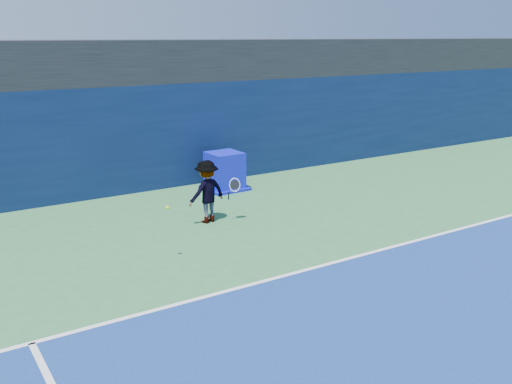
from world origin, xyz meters
TOP-DOWN VIEW (x-y plane):
  - ground at (0.00, 0.00)m, footprint 80.00×80.00m
  - baseline at (0.00, 3.00)m, footprint 24.00×0.10m
  - stadium_band at (0.00, 11.50)m, footprint 36.00×3.00m
  - back_wall_assembly at (-0.00, 10.50)m, footprint 36.00×1.03m
  - equipment_cart at (1.62, 9.03)m, footprint 1.17×1.17m
  - tennis_player at (-0.22, 6.61)m, footprint 1.25×0.74m
  - tennis_ball at (-2.00, 4.83)m, footprint 0.08×0.08m

SIDE VIEW (x-z plane):
  - ground at x=0.00m, z-range 0.00..0.00m
  - baseline at x=0.00m, z-range 0.01..0.01m
  - equipment_cart at x=1.62m, z-range -0.05..1.04m
  - tennis_player at x=-0.22m, z-range 0.00..1.50m
  - tennis_ball at x=-2.00m, z-range 1.07..1.15m
  - back_wall_assembly at x=0.00m, z-range 0.00..3.00m
  - stadium_band at x=0.00m, z-range 3.00..4.20m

